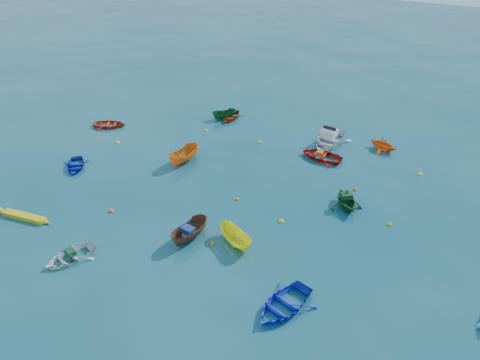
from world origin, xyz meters
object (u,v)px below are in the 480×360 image
at_px(dinghy_blue_se, 283,308).
at_px(dinghy_blue_sw, 76,168).
at_px(dinghy_white_near, 70,259).
at_px(motorboat_white, 328,143).
at_px(kayak_yellow, 25,218).

bearing_deg(dinghy_blue_se, dinghy_blue_sw, 179.74).
bearing_deg(dinghy_blue_se, dinghy_white_near, -153.85).
relative_size(dinghy_blue_se, motorboat_white, 0.85).
xyz_separation_m(dinghy_blue_se, kayak_yellow, (-18.33, 0.12, 0.00)).
relative_size(dinghy_white_near, motorboat_white, 0.68).
bearing_deg(dinghy_blue_sw, kayak_yellow, -112.94).
bearing_deg(dinghy_white_near, kayak_yellow, -176.88).
height_order(dinghy_white_near, dinghy_blue_se, dinghy_blue_se).
bearing_deg(dinghy_white_near, dinghy_blue_se, 29.24).
distance_m(dinghy_blue_sw, dinghy_blue_se, 21.02).
xyz_separation_m(dinghy_white_near, kayak_yellow, (-5.56, 1.85, 0.00)).
relative_size(dinghy_white_near, kayak_yellow, 0.77).
height_order(dinghy_blue_se, motorboat_white, motorboat_white).
height_order(dinghy_blue_sw, motorboat_white, motorboat_white).
distance_m(dinghy_blue_sw, motorboat_white, 20.94).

